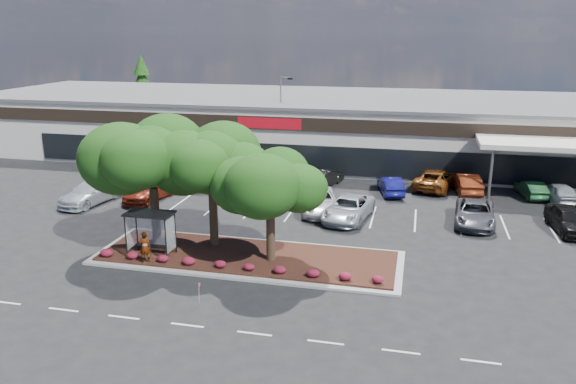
% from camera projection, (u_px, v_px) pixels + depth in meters
% --- Properties ---
extents(ground, '(160.00, 160.00, 0.00)m').
position_uv_depth(ground, '(262.00, 292.00, 28.84)').
color(ground, black).
rests_on(ground, ground).
extents(retail_store, '(80.40, 25.20, 6.25)m').
position_uv_depth(retail_store, '(349.00, 126.00, 59.65)').
color(retail_store, silver).
rests_on(retail_store, ground).
extents(landscape_island, '(18.00, 6.00, 0.26)m').
position_uv_depth(landscape_island, '(248.00, 257.00, 32.98)').
color(landscape_island, '#9D9D98').
rests_on(landscape_island, ground).
extents(lane_markings, '(33.12, 20.06, 0.01)m').
position_uv_depth(lane_markings, '(301.00, 226.00, 38.61)').
color(lane_markings, silver).
rests_on(lane_markings, ground).
extents(shrub_row, '(17.00, 0.80, 0.50)m').
position_uv_depth(shrub_row, '(236.00, 265.00, 30.91)').
color(shrub_row, maroon).
rests_on(shrub_row, landscape_island).
extents(bus_shelter, '(2.75, 1.55, 2.59)m').
position_uv_depth(bus_shelter, '(151.00, 221.00, 32.61)').
color(bus_shelter, black).
rests_on(bus_shelter, landscape_island).
extents(island_tree_west, '(7.20, 7.20, 7.89)m').
position_uv_depth(island_tree_west, '(153.00, 182.00, 33.64)').
color(island_tree_west, '#163E13').
rests_on(island_tree_west, landscape_island).
extents(island_tree_mid, '(6.60, 6.60, 7.32)m').
position_uv_depth(island_tree_mid, '(212.00, 187.00, 33.60)').
color(island_tree_mid, '#163E13').
rests_on(island_tree_mid, landscape_island).
extents(island_tree_east, '(5.80, 5.80, 6.50)m').
position_uv_depth(island_tree_east, '(270.00, 206.00, 31.43)').
color(island_tree_east, '#163E13').
rests_on(island_tree_east, landscape_island).
extents(conifer_north_west, '(4.40, 4.40, 10.00)m').
position_uv_depth(conifer_north_west, '(143.00, 90.00, 77.07)').
color(conifer_north_west, '#163E13').
rests_on(conifer_north_west, ground).
extents(person_waiting, '(0.78, 0.65, 1.81)m').
position_uv_depth(person_waiting, '(145.00, 247.00, 31.72)').
color(person_waiting, '#594C47').
rests_on(person_waiting, landscape_island).
extents(light_pole, '(1.41, 0.79, 8.72)m').
position_uv_depth(light_pole, '(282.00, 126.00, 55.28)').
color(light_pole, '#9D9D98').
rests_on(light_pole, ground).
extents(survey_stake, '(0.07, 0.14, 1.10)m').
position_uv_depth(survey_stake, '(199.00, 290.00, 27.48)').
color(survey_stake, tan).
rests_on(survey_stake, ground).
extents(car_0, '(3.26, 6.14, 1.69)m').
position_uv_depth(car_0, '(91.00, 192.00, 43.53)').
color(car_0, '#B2B8C0').
rests_on(car_0, ground).
extents(car_1, '(2.92, 5.69, 1.58)m').
position_uv_depth(car_1, '(150.00, 190.00, 44.42)').
color(car_1, maroon).
rests_on(car_1, ground).
extents(car_2, '(2.91, 5.47, 1.71)m').
position_uv_depth(car_2, '(268.00, 192.00, 43.54)').
color(car_2, silver).
rests_on(car_2, ground).
extents(car_3, '(4.40, 6.58, 1.68)m').
position_uv_depth(car_3, '(318.00, 201.00, 41.43)').
color(car_3, silver).
rests_on(car_3, ground).
extents(car_5, '(3.62, 6.23, 1.63)m').
position_uv_depth(car_5, '(348.00, 208.00, 39.77)').
color(car_5, '#9DA3A9').
rests_on(car_5, ground).
extents(car_6, '(3.01, 5.85, 1.58)m').
position_uv_depth(car_6, '(475.00, 213.00, 38.76)').
color(car_6, '#4D4D54').
rests_on(car_6, ground).
extents(car_7, '(2.57, 5.19, 1.70)m').
position_uv_depth(car_7, '(569.00, 219.00, 37.34)').
color(car_7, black).
rests_on(car_7, ground).
extents(car_9, '(3.90, 5.97, 1.53)m').
position_uv_depth(car_9, '(207.00, 177.00, 48.56)').
color(car_9, maroon).
rests_on(car_9, ground).
extents(car_10, '(3.50, 5.23, 1.63)m').
position_uv_depth(car_10, '(251.00, 172.00, 49.92)').
color(car_10, '#633B09').
rests_on(car_10, ground).
extents(car_11, '(3.11, 5.05, 1.61)m').
position_uv_depth(car_11, '(302.00, 182.00, 46.85)').
color(car_11, navy).
rests_on(car_11, ground).
extents(car_12, '(2.98, 4.88, 1.52)m').
position_uv_depth(car_12, '(324.00, 177.00, 48.31)').
color(car_12, black).
rests_on(car_12, ground).
extents(car_13, '(2.59, 4.71, 1.47)m').
position_uv_depth(car_13, '(391.00, 185.00, 45.97)').
color(car_13, '#0F0F5B').
rests_on(car_13, ground).
extents(car_14, '(2.44, 5.26, 1.67)m').
position_uv_depth(car_14, '(466.00, 183.00, 46.34)').
color(car_14, maroon).
rests_on(car_14, ground).
extents(car_15, '(4.12, 6.49, 1.67)m').
position_uv_depth(car_15, '(435.00, 179.00, 47.49)').
color(car_15, brown).
rests_on(car_15, ground).
extents(car_16, '(2.13, 4.34, 1.37)m').
position_uv_depth(car_16, '(531.00, 189.00, 45.11)').
color(car_16, '#20532C').
rests_on(car_16, ground).
extents(car_17, '(2.66, 4.89, 1.58)m').
position_uv_depth(car_17, '(559.00, 192.00, 43.77)').
color(car_17, silver).
rests_on(car_17, ground).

